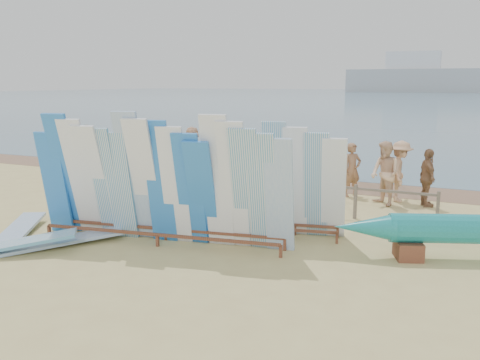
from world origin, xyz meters
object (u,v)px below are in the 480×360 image
at_px(beachgoer_5, 285,160).
at_px(beachgoer_9, 400,171).
at_px(beachgoer_2, 209,162).
at_px(flat_board_e, 9,255).
at_px(beachgoer_extra_1, 87,148).
at_px(beachgoer_7, 352,170).
at_px(beach_chair_left, 220,188).
at_px(beachgoer_11, 193,151).
at_px(flat_board_a, 17,237).
at_px(main_surfboard_rack, 160,186).
at_px(beachgoer_8, 385,174).
at_px(beachgoer_4, 183,166).
at_px(stroller, 260,188).
at_px(side_surfboard_rack, 295,186).
at_px(beachgoer_6, 287,169).
at_px(flat_board_b, 60,246).
at_px(vendor_table, 251,215).
at_px(beachgoer_10, 427,178).
at_px(beach_chair_right, 302,192).
at_px(beachgoer_0, 83,151).

bearing_deg(beachgoer_5, beachgoer_9, -112.34).
bearing_deg(beachgoer_2, flat_board_e, 8.92).
distance_m(beachgoer_extra_1, beachgoer_7, 10.73).
xyz_separation_m(beach_chair_left, beachgoer_5, (1.31, 2.39, 0.64)).
bearing_deg(beachgoer_9, beachgoer_11, 75.02).
bearing_deg(flat_board_a, main_surfboard_rack, -12.28).
bearing_deg(beachgoer_8, beachgoer_4, -124.23).
xyz_separation_m(stroller, beachgoer_7, (2.31, 1.93, 0.41)).
bearing_deg(side_surfboard_rack, beach_chair_left, 125.93).
bearing_deg(beachgoer_7, beachgoer_6, 146.75).
height_order(flat_board_b, beachgoer_2, beachgoer_2).
bearing_deg(vendor_table, beachgoer_11, 142.81).
height_order(flat_board_e, beachgoer_7, beachgoer_7).
xyz_separation_m(vendor_table, beachgoer_10, (3.61, 4.31, 0.44)).
distance_m(flat_board_b, beachgoer_4, 5.69).
height_order(beach_chair_left, beachgoer_8, beachgoer_8).
distance_m(flat_board_a, beachgoer_11, 8.66).
bearing_deg(beachgoer_5, beachgoer_6, -167.51).
bearing_deg(beachgoer_11, beachgoer_2, 124.66).
bearing_deg(flat_board_e, main_surfboard_rack, 91.64).
bearing_deg(beachgoer_4, beach_chair_left, -156.71).
bearing_deg(beachgoer_5, beach_chair_right, -158.42).
height_order(side_surfboard_rack, beachgoer_4, side_surfboard_rack).
bearing_deg(vendor_table, beachgoer_7, 87.15).
bearing_deg(flat_board_e, side_surfboard_rack, 88.05).
relative_size(flat_board_e, beach_chair_right, 2.95).
bearing_deg(beachgoer_2, beachgoer_0, -76.61).
bearing_deg(main_surfboard_rack, beachgoer_7, 57.63).
relative_size(stroller, beachgoer_8, 0.56).
bearing_deg(beachgoer_5, vendor_table, -179.15).
distance_m(flat_board_b, beachgoer_6, 7.64).
relative_size(side_surfboard_rack, beachgoer_11, 1.44).
xyz_separation_m(flat_board_a, beachgoer_9, (7.60, 7.25, 0.91)).
bearing_deg(beachgoer_5, stroller, 172.84).
distance_m(beachgoer_0, beachgoer_4, 5.33).
relative_size(beachgoer_5, beachgoer_4, 0.98).
bearing_deg(side_surfboard_rack, main_surfboard_rack, -159.92).
bearing_deg(beachgoer_9, beachgoer_8, 147.90).
bearing_deg(beachgoer_7, beachgoer_11, 123.13).
distance_m(beachgoer_5, beachgoer_9, 3.97).
bearing_deg(main_surfboard_rack, flat_board_a, -172.43).
bearing_deg(beachgoer_0, beachgoer_9, 143.76).
bearing_deg(beach_chair_left, beachgoer_7, 17.32).
bearing_deg(beach_chair_right, flat_board_e, -113.19).
bearing_deg(beach_chair_left, flat_board_a, -119.58).
xyz_separation_m(beach_chair_left, beachgoer_6, (1.79, 1.23, 0.53)).
distance_m(beach_chair_left, beachgoer_7, 4.14).
distance_m(flat_board_e, stroller, 7.12).
xyz_separation_m(beachgoer_7, beachgoer_10, (2.23, -0.46, -0.00)).
xyz_separation_m(main_surfboard_rack, beachgoer_4, (-2.07, 4.54, -0.38)).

